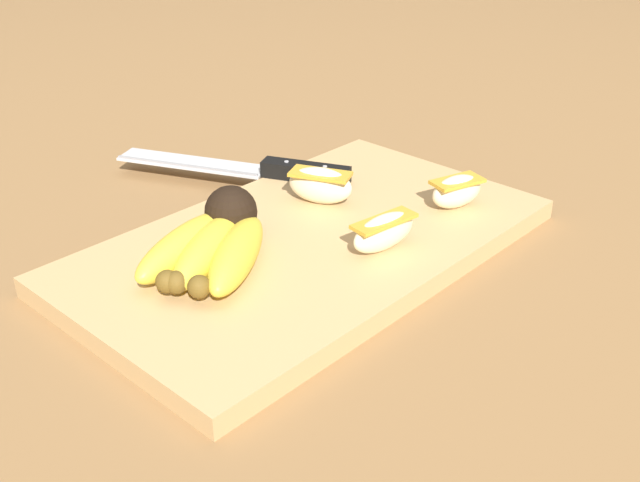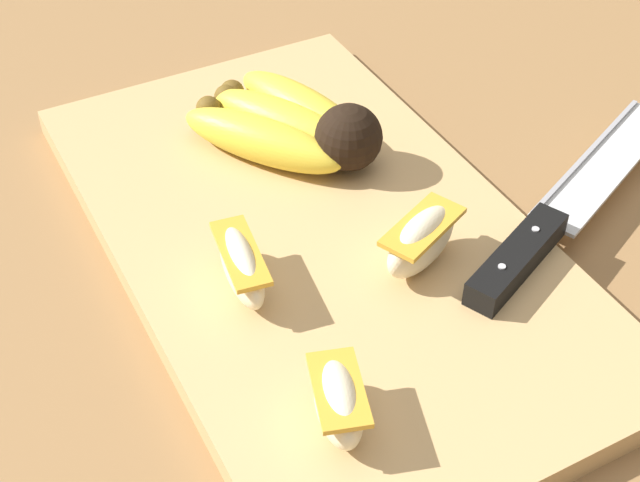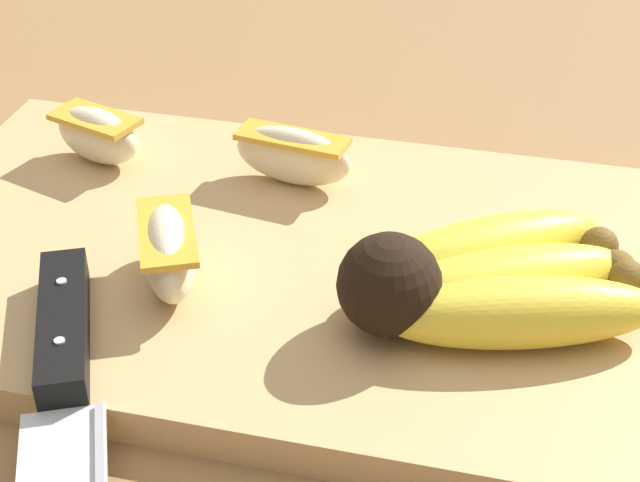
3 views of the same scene
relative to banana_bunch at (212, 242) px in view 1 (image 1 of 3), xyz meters
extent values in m
plane|color=olive|center=(-0.10, 0.03, -0.04)|extent=(6.00, 6.00, 0.00)
cube|color=tan|center=(-0.09, 0.03, -0.03)|extent=(0.46, 0.27, 0.02)
sphere|color=black|center=(-0.04, -0.02, 0.01)|extent=(0.05, 0.05, 0.05)
ellipsoid|color=yellow|center=(0.02, -0.02, 0.00)|extent=(0.14, 0.07, 0.03)
sphere|color=brown|center=(0.07, 0.02, 0.00)|extent=(0.02, 0.02, 0.02)
ellipsoid|color=yellow|center=(0.01, 0.00, 0.00)|extent=(0.14, 0.09, 0.03)
sphere|color=brown|center=(0.06, 0.03, 0.00)|extent=(0.02, 0.02, 0.02)
ellipsoid|color=yellow|center=(0.00, 0.02, 0.00)|extent=(0.13, 0.10, 0.03)
sphere|color=brown|center=(0.05, 0.05, 0.00)|extent=(0.02, 0.02, 0.02)
cube|color=silver|center=(-0.13, -0.19, -0.02)|extent=(0.11, 0.18, 0.00)
cube|color=#99999E|center=(-0.12, -0.19, -0.01)|extent=(0.08, 0.16, 0.00)
cube|color=black|center=(-0.19, -0.07, -0.01)|extent=(0.06, 0.10, 0.02)
cylinder|color=#B2B2B7|center=(-0.20, -0.05, 0.00)|extent=(0.01, 0.01, 0.00)
cylinder|color=#B2B2B7|center=(-0.18, -0.09, 0.00)|extent=(0.01, 0.01, 0.00)
ellipsoid|color=beige|center=(-0.16, -0.01, 0.00)|extent=(0.05, 0.07, 0.04)
cube|color=gold|center=(-0.16, -0.01, 0.01)|extent=(0.05, 0.07, 0.00)
ellipsoid|color=beige|center=(-0.12, 0.10, 0.00)|extent=(0.07, 0.03, 0.04)
cube|color=gold|center=(-0.12, 0.10, 0.01)|extent=(0.07, 0.03, 0.00)
ellipsoid|color=beige|center=(-0.24, 0.10, 0.00)|extent=(0.06, 0.04, 0.03)
cube|color=gold|center=(-0.24, 0.10, 0.01)|extent=(0.06, 0.04, 0.00)
camera|label=1|loc=(0.38, 0.48, 0.33)|focal=43.34mm
camera|label=2|loc=(-0.51, 0.25, 0.40)|focal=51.23mm
camera|label=3|loc=(0.01, -0.38, 0.29)|focal=55.07mm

